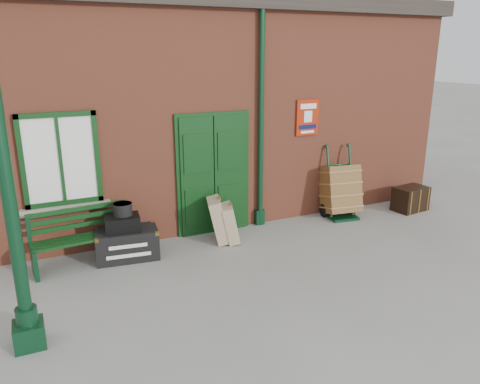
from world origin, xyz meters
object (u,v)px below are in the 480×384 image
houdini_trunk (127,244)px  dark_trunk (410,199)px  bench (82,236)px  porter_trolley (340,190)px

houdini_trunk → dark_trunk: (6.04, -0.11, 0.01)m
bench → porter_trolley: bearing=-3.2°
bench → dark_trunk: bearing=-6.5°
houdini_trunk → bench: bearing=-179.0°
porter_trolley → dark_trunk: porter_trolley is taller
houdini_trunk → porter_trolley: bearing=9.7°
porter_trolley → bench: bearing=-169.5°
bench → houdini_trunk: bench is taller
bench → porter_trolley: (5.11, 0.16, 0.08)m
bench → porter_trolley: size_ratio=1.10×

